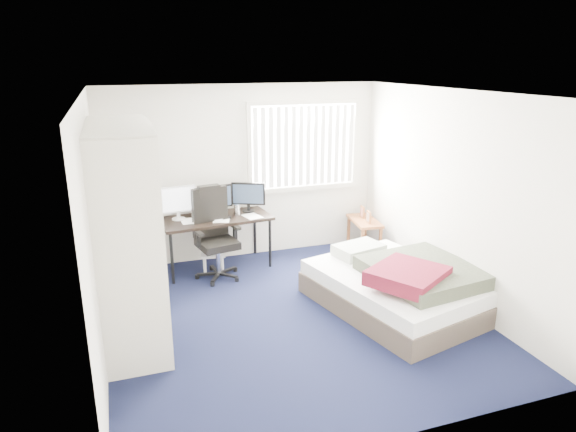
# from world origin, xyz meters

# --- Properties ---
(ground) EXTENTS (4.20, 4.20, 0.00)m
(ground) POSITION_xyz_m (0.00, 0.00, 0.00)
(ground) COLOR black
(ground) RESTS_ON ground
(room_shell) EXTENTS (4.20, 4.20, 4.20)m
(room_shell) POSITION_xyz_m (0.00, 0.00, 1.51)
(room_shell) COLOR silver
(room_shell) RESTS_ON ground
(window_assembly) EXTENTS (1.72, 0.09, 1.32)m
(window_assembly) POSITION_xyz_m (0.90, 2.04, 1.60)
(window_assembly) COLOR white
(window_assembly) RESTS_ON ground
(closet) EXTENTS (0.64, 1.84, 2.22)m
(closet) POSITION_xyz_m (-1.67, 0.27, 1.35)
(closet) COLOR beige
(closet) RESTS_ON ground
(desk) EXTENTS (1.56, 0.85, 1.20)m
(desk) POSITION_xyz_m (-0.51, 1.76, 0.77)
(desk) COLOR black
(desk) RESTS_ON ground
(office_chair) EXTENTS (0.68, 0.68, 1.23)m
(office_chair) POSITION_xyz_m (-0.58, 1.46, 0.47)
(office_chair) COLOR black
(office_chair) RESTS_ON ground
(footstool) EXTENTS (0.35, 0.30, 0.26)m
(footstool) POSITION_xyz_m (-0.59, 1.62, 0.20)
(footstool) COLOR white
(footstool) RESTS_ON ground
(nightstand) EXTENTS (0.44, 0.75, 0.67)m
(nightstand) POSITION_xyz_m (1.75, 1.67, 0.43)
(nightstand) COLOR brown
(nightstand) RESTS_ON ground
(bed) EXTENTS (1.89, 2.25, 0.65)m
(bed) POSITION_xyz_m (1.27, -0.19, 0.28)
(bed) COLOR #473C33
(bed) RESTS_ON ground
(pine_box) EXTENTS (0.47, 0.39, 0.31)m
(pine_box) POSITION_xyz_m (-1.65, 0.35, 0.16)
(pine_box) COLOR tan
(pine_box) RESTS_ON ground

